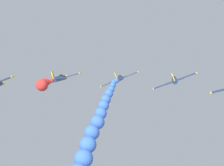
{
  "coord_description": "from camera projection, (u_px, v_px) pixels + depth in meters",
  "views": [
    {
      "loc": [
        10.54,
        -83.92,
        128.69
      ],
      "look_at": [
        0.0,
        0.0,
        122.87
      ],
      "focal_mm": 70.76,
      "sensor_mm": 36.0,
      "label": 1
    }
  ],
  "objects": [
    {
      "name": "smoke_trail_left_inner",
      "position": [
        43.0,
        84.0,
        76.81
      ],
      "size": [
        3.41,
        14.43,
        2.26
      ],
      "color": "red"
    },
    {
      "name": "smoke_trail_lead",
      "position": [
        91.0,
        138.0,
        75.84
      ],
      "size": [
        5.22,
        29.23,
        15.31
      ],
      "color": "blue"
    },
    {
      "name": "airplane_right_inner",
      "position": [
        175.0,
        80.0,
        90.66
      ],
      "size": [
        9.05,
        10.35,
        3.77
      ],
      "rotation": [
        0.0,
        -0.37,
        0.0
      ],
      "color": "navy"
    },
    {
      "name": "airplane_left_inner",
      "position": [
        59.0,
        78.0,
        93.43
      ],
      "size": [
        9.28,
        10.35,
        3.31
      ],
      "rotation": [
        0.0,
        -0.28,
        0.0
      ],
      "color": "navy"
    },
    {
      "name": "airplane_lead",
      "position": [
        120.0,
        79.0,
        102.81
      ],
      "size": [
        9.0,
        10.35,
        3.92
      ],
      "rotation": [
        0.0,
        -0.38,
        0.0
      ],
      "color": "navy"
    }
  ]
}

